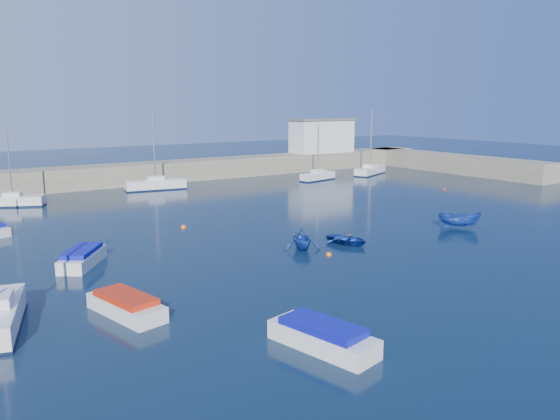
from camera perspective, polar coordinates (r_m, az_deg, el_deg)
ground at (r=33.75m, az=12.57°, el=-6.57°), size 220.00×220.00×0.00m
back_wall at (r=72.49m, az=-14.68°, el=3.69°), size 96.00×4.50×2.60m
right_arm at (r=86.93m, az=17.46°, el=4.70°), size 4.50×32.00×2.60m
harbor_office at (r=86.70m, az=4.39°, el=7.67°), size 10.00×4.00×5.00m
sailboat_5 at (r=60.70m, az=-26.13°, el=0.88°), size 5.99×4.00×7.76m
sailboat_6 at (r=66.92m, az=-12.88°, el=2.64°), size 7.28×3.04×9.30m
sailboat_7 at (r=73.63m, az=3.96°, el=3.57°), size 5.75×2.66×7.42m
sailboat_8 at (r=80.73m, az=9.40°, el=4.12°), size 7.24×4.70×9.21m
motorboat_0 at (r=27.74m, az=-15.78°, el=-9.55°), size 2.66×4.90×1.04m
motorboat_1 at (r=36.76m, az=-19.94°, el=-4.68°), size 3.88×4.62×1.11m
motorboat_3 at (r=23.36m, az=4.49°, el=-13.03°), size 2.71×5.08×1.13m
dinghy_center at (r=40.18m, az=7.03°, el=-3.07°), size 3.12×3.73×0.66m
dinghy_left at (r=38.42m, az=2.29°, el=-2.99°), size 3.38×3.60×1.52m
dinghy_right at (r=47.35m, az=18.24°, el=-1.01°), size 3.29×3.26×1.30m
buoy_0 at (r=37.17m, az=5.12°, el=-4.72°), size 0.42×0.42×0.42m
buoy_1 at (r=42.25m, az=7.24°, el=-2.84°), size 0.43×0.43×0.43m
buoy_2 at (r=51.99m, az=18.42°, el=-0.72°), size 0.48×0.48×0.48m
buoy_3 at (r=45.85m, az=-10.05°, el=-1.83°), size 0.49×0.49×0.49m
buoy_4 at (r=68.20m, az=16.81°, el=2.04°), size 0.41×0.41×0.41m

